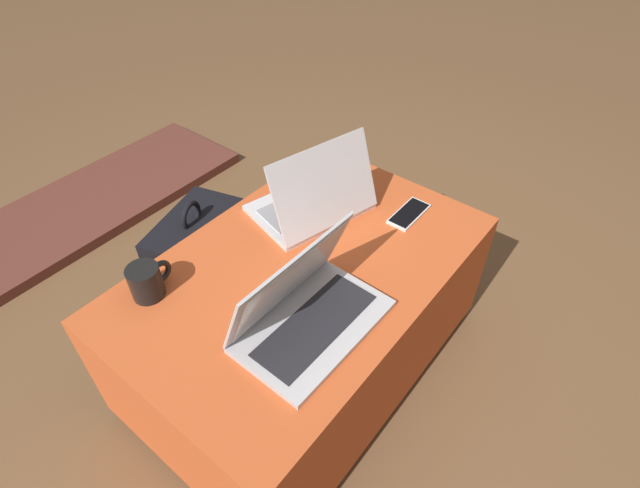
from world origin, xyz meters
name	(u,v)px	position (x,y,z in m)	size (l,w,h in m)	color
ground_plane	(306,361)	(0.00, 0.00, 0.00)	(14.00, 14.00, 0.00)	brown
ottoman	(305,318)	(0.00, 0.00, 0.23)	(1.02, 0.66, 0.45)	maroon
laptop_near	(306,310)	(-0.15, -0.13, 0.50)	(0.37, 0.23, 0.23)	silver
laptop_far	(314,200)	(0.19, 0.11, 0.50)	(0.38, 0.31, 0.24)	silver
cell_phone	(409,214)	(0.36, -0.11, 0.46)	(0.15, 0.07, 0.01)	white
backpack	(199,265)	(-0.02, 0.45, 0.19)	(0.37, 0.32, 0.46)	black
coffee_mug	(147,281)	(-0.32, 0.24, 0.50)	(0.12, 0.08, 0.09)	black
fireplace_hearth	(86,206)	(0.00, 1.27, 0.02)	(1.40, 0.50, 0.04)	brown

